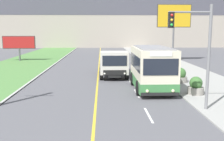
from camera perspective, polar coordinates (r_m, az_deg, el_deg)
apartment_block_background at (r=67.48m, az=-2.58°, el=14.61°), size 80.00×8.04×22.12m
city_bus at (r=18.93m, az=8.71°, el=0.45°), size 2.61×5.64×3.11m
dump_truck at (r=23.67m, az=0.36°, el=1.39°), size 2.50×6.16×2.43m
traffic_light_mast at (r=14.33m, az=17.99°, el=5.49°), size 2.28×0.32×5.60m
billboard_large at (r=36.62m, az=13.34°, el=11.01°), size 4.55×0.24×7.66m
billboard_small at (r=38.51m, az=-19.60°, el=5.66°), size 4.46×0.24×3.47m
planter_round_near at (r=18.20m, az=17.78°, el=-3.34°), size 1.05×1.05×1.18m
planter_round_second at (r=21.99m, az=14.63°, el=-1.16°), size 1.12×1.12×1.19m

